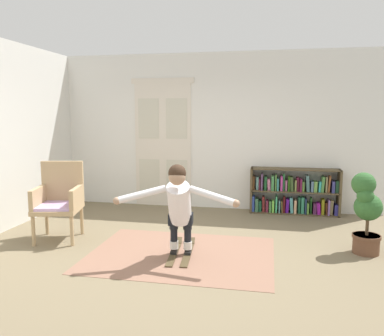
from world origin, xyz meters
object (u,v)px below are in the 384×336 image
Objects in this scene: bookshelf at (294,194)px; potted_plant at (366,211)px; wicker_chair at (59,199)px; skis_pair at (181,252)px; person_skier at (179,202)px.

potted_plant reaches higher than bookshelf.
wicker_chair reaches higher than bookshelf.
wicker_chair is 1.95m from skis_pair.
bookshelf is 1.50× the size of potted_plant.
potted_plant is at bearing 12.66° from skis_pair.
bookshelf reaches higher than skis_pair.
bookshelf is 1.07× the size of person_skier.
skis_pair is 0.66× the size of person_skier.
person_skier is (1.87, -0.47, 0.14)m from wicker_chair.
bookshelf is 1.42× the size of wicker_chair.
wicker_chair is 1.93m from person_skier.
wicker_chair is (-3.38, -2.10, 0.22)m from bookshelf.
wicker_chair reaches higher than potted_plant.
person_skier is at bearing -120.37° from bookshelf.
person_skier is (-2.30, -0.72, 0.17)m from potted_plant.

